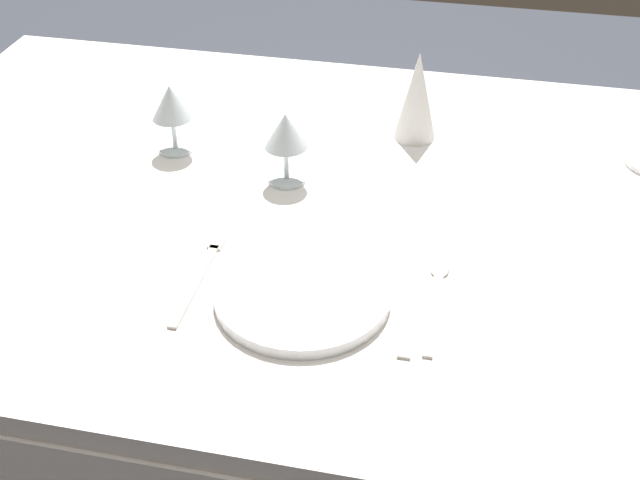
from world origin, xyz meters
name	(u,v)px	position (x,y,z in m)	size (l,w,h in m)	color
dining_table	(359,245)	(0.00, 0.00, 0.66)	(1.80, 1.11, 0.74)	white
dinner_plate	(302,294)	(-0.04, -0.26, 0.75)	(0.25, 0.25, 0.02)	white
fork_outer	(200,274)	(-0.20, -0.23, 0.74)	(0.02, 0.23, 0.00)	beige
dinner_knife	(412,307)	(0.12, -0.24, 0.74)	(0.02, 0.22, 0.00)	beige
spoon_soup	(436,294)	(0.15, -0.21, 0.74)	(0.03, 0.21, 0.01)	beige
wine_glass_centre	(171,105)	(-0.36, 0.11, 0.83)	(0.07, 0.07, 0.13)	silver
wine_glass_left	(286,134)	(-0.14, 0.05, 0.83)	(0.08, 0.08, 0.13)	silver
napkin_folded	(417,96)	(0.06, 0.25, 0.82)	(0.08, 0.08, 0.17)	white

